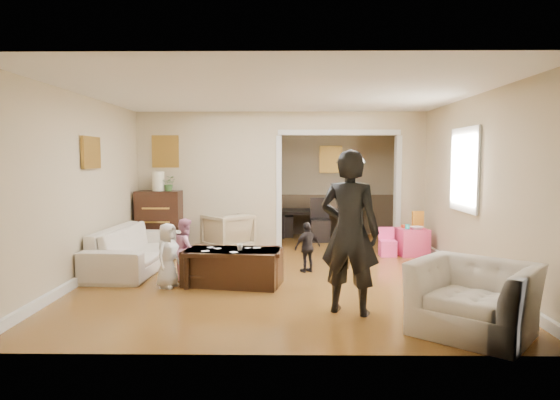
{
  "coord_description": "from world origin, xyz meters",
  "views": [
    {
      "loc": [
        0.1,
        -7.66,
        1.71
      ],
      "look_at": [
        0.0,
        0.2,
        1.05
      ],
      "focal_mm": 31.54,
      "sensor_mm": 36.0,
      "label": 1
    }
  ],
  "objects_px": {
    "armchair_front": "(474,298)",
    "coffee_table": "(233,267)",
    "play_table": "(412,242)",
    "child_kneel_a": "(168,255)",
    "child_kneel_b": "(186,249)",
    "sofa": "(136,248)",
    "adult_person": "(349,232)",
    "table_lamp": "(158,181)",
    "armchair_back": "(228,232)",
    "dresser": "(159,221)",
    "child_toddler": "(308,247)",
    "cyan_cup": "(407,227)",
    "dining_table": "(318,223)",
    "coffee_cup": "(240,247)"
  },
  "relations": [
    {
      "from": "cyan_cup",
      "to": "dining_table",
      "type": "relative_size",
      "value": 0.05
    },
    {
      "from": "coffee_cup",
      "to": "child_kneel_b",
      "type": "relative_size",
      "value": 0.1
    },
    {
      "from": "cyan_cup",
      "to": "adult_person",
      "type": "relative_size",
      "value": 0.04
    },
    {
      "from": "sofa",
      "to": "child_kneel_a",
      "type": "bearing_deg",
      "value": -142.15
    },
    {
      "from": "coffee_cup",
      "to": "child_toddler",
      "type": "relative_size",
      "value": 0.12
    },
    {
      "from": "table_lamp",
      "to": "child_kneel_b",
      "type": "bearing_deg",
      "value": -66.8
    },
    {
      "from": "coffee_table",
      "to": "child_kneel_a",
      "type": "xyz_separation_m",
      "value": [
        -0.85,
        -0.15,
        0.19
      ]
    },
    {
      "from": "sofa",
      "to": "play_table",
      "type": "height_order",
      "value": "sofa"
    },
    {
      "from": "dresser",
      "to": "cyan_cup",
      "type": "xyz_separation_m",
      "value": [
        4.52,
        -0.48,
        -0.04
      ]
    },
    {
      "from": "cyan_cup",
      "to": "dining_table",
      "type": "distance_m",
      "value": 2.58
    },
    {
      "from": "child_toddler",
      "to": "coffee_cup",
      "type": "bearing_deg",
      "value": 10.3
    },
    {
      "from": "play_table",
      "to": "table_lamp",
      "type": "bearing_deg",
      "value": 174.7
    },
    {
      "from": "child_kneel_a",
      "to": "armchair_back",
      "type": "bearing_deg",
      "value": 9.56
    },
    {
      "from": "child_kneel_a",
      "to": "child_kneel_b",
      "type": "xyz_separation_m",
      "value": [
        0.15,
        0.45,
        0.0
      ]
    },
    {
      "from": "armchair_back",
      "to": "table_lamp",
      "type": "bearing_deg",
      "value": -45.0
    },
    {
      "from": "table_lamp",
      "to": "child_kneel_a",
      "type": "xyz_separation_m",
      "value": [
        0.8,
        -2.68,
        -0.86
      ]
    },
    {
      "from": "play_table",
      "to": "child_kneel_a",
      "type": "xyz_separation_m",
      "value": [
        -3.82,
        -2.25,
        0.19
      ]
    },
    {
      "from": "play_table",
      "to": "adult_person",
      "type": "distance_m",
      "value": 3.73
    },
    {
      "from": "play_table",
      "to": "child_toddler",
      "type": "relative_size",
      "value": 0.65
    },
    {
      "from": "coffee_cup",
      "to": "armchair_front",
      "type": "bearing_deg",
      "value": -36.53
    },
    {
      "from": "sofa",
      "to": "dresser",
      "type": "relative_size",
      "value": 2.0
    },
    {
      "from": "coffee_cup",
      "to": "sofa",
      "type": "bearing_deg",
      "value": 150.09
    },
    {
      "from": "adult_person",
      "to": "child_kneel_b",
      "type": "relative_size",
      "value": 2.09
    },
    {
      "from": "play_table",
      "to": "dining_table",
      "type": "distance_m",
      "value": 2.59
    },
    {
      "from": "sofa",
      "to": "coffee_table",
      "type": "xyz_separation_m",
      "value": [
        1.61,
        -0.93,
        -0.09
      ]
    },
    {
      "from": "child_kneel_b",
      "to": "sofa",
      "type": "bearing_deg",
      "value": 45.35
    },
    {
      "from": "armchair_front",
      "to": "adult_person",
      "type": "distance_m",
      "value": 1.42
    },
    {
      "from": "coffee_table",
      "to": "adult_person",
      "type": "height_order",
      "value": "adult_person"
    },
    {
      "from": "sofa",
      "to": "dresser",
      "type": "height_order",
      "value": "dresser"
    },
    {
      "from": "child_toddler",
      "to": "table_lamp",
      "type": "bearing_deg",
      "value": -63.1
    },
    {
      "from": "child_toddler",
      "to": "child_kneel_a",
      "type": "bearing_deg",
      "value": -4.46
    },
    {
      "from": "cyan_cup",
      "to": "sofa",
      "type": "bearing_deg",
      "value": -166.02
    },
    {
      "from": "cyan_cup",
      "to": "adult_person",
      "type": "distance_m",
      "value": 3.6
    },
    {
      "from": "armchair_back",
      "to": "coffee_table",
      "type": "bearing_deg",
      "value": 56.14
    },
    {
      "from": "dresser",
      "to": "play_table",
      "type": "bearing_deg",
      "value": -5.3
    },
    {
      "from": "armchair_front",
      "to": "child_kneel_a",
      "type": "distance_m",
      "value": 3.82
    },
    {
      "from": "armchair_front",
      "to": "coffee_cup",
      "type": "height_order",
      "value": "armchair_front"
    },
    {
      "from": "coffee_table",
      "to": "play_table",
      "type": "distance_m",
      "value": 3.63
    },
    {
      "from": "dining_table",
      "to": "armchair_back",
      "type": "bearing_deg",
      "value": -134.46
    },
    {
      "from": "armchair_front",
      "to": "child_kneel_a",
      "type": "bearing_deg",
      "value": -167.39
    },
    {
      "from": "child_toddler",
      "to": "armchair_back",
      "type": "bearing_deg",
      "value": -80.33
    },
    {
      "from": "sofa",
      "to": "armchair_back",
      "type": "relative_size",
      "value": 2.91
    },
    {
      "from": "armchair_back",
      "to": "coffee_cup",
      "type": "relative_size",
      "value": 8.51
    },
    {
      "from": "armchair_front",
      "to": "play_table",
      "type": "bearing_deg",
      "value": 123.56
    },
    {
      "from": "armchair_back",
      "to": "play_table",
      "type": "xyz_separation_m",
      "value": [
        3.33,
        -0.36,
        -0.11
      ]
    },
    {
      "from": "dresser",
      "to": "adult_person",
      "type": "xyz_separation_m",
      "value": [
        3.08,
        -3.75,
        0.35
      ]
    },
    {
      "from": "armchair_front",
      "to": "coffee_table",
      "type": "relative_size",
      "value": 0.85
    },
    {
      "from": "table_lamp",
      "to": "armchair_back",
      "type": "bearing_deg",
      "value": -2.83
    },
    {
      "from": "dining_table",
      "to": "child_toddler",
      "type": "distance_m",
      "value": 3.45
    },
    {
      "from": "armchair_back",
      "to": "dresser",
      "type": "distance_m",
      "value": 1.31
    }
  ]
}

